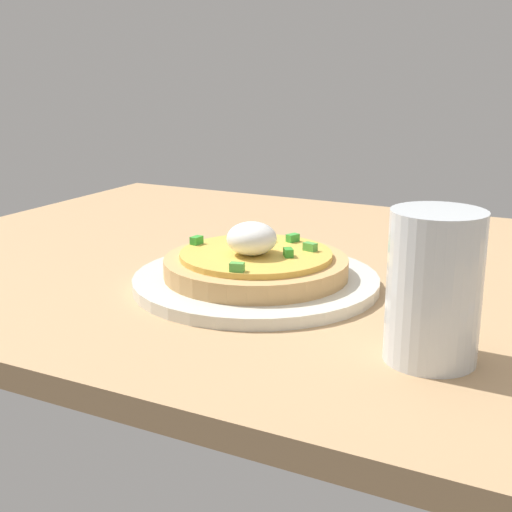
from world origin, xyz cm
name	(u,v)px	position (x,y,z in cm)	size (l,w,h in cm)	color
dining_table	(308,274)	(0.00, 0.00, 1.12)	(97.56, 68.92, 2.24)	tan
plate	(256,281)	(-1.53, -9.58, 2.81)	(24.30, 24.30, 1.14)	silver
pizza	(256,262)	(-1.52, -9.67, 4.80)	(18.14, 18.14, 5.63)	tan
cup_near	(433,294)	(18.11, -19.25, 7.42)	(6.94, 6.94, 11.42)	silver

